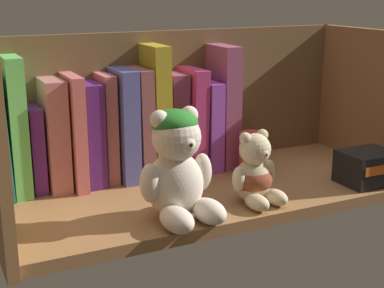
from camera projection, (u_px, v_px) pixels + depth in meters
shelf_board at (210, 193)px, 102.30cm from camera, size 72.28×30.93×2.00cm
shelf_back_panel at (173, 104)px, 112.62cm from camera, size 74.68×1.20×28.70cm
shelf_side_panel_right at (373, 102)px, 114.28cm from camera, size 1.60×33.33×28.70cm
book_1 at (14, 125)px, 97.18cm from camera, size 2.88×11.22×23.86cm
book_2 at (34, 148)px, 99.64cm from camera, size 2.26×9.07×15.04cm
book_3 at (52, 133)px, 100.42cm from camera, size 3.56×11.90×19.65cm
book_4 at (71, 129)px, 101.73cm from camera, size 2.18×14.52×20.27cm
book_5 at (88, 132)px, 103.27cm from camera, size 3.30×11.94×18.66cm
book_6 at (104, 127)px, 104.42cm from camera, size 2.15×10.16×19.83cm
book_7 at (120, 123)px, 105.61cm from camera, size 3.14×13.45×20.68cm
book_8 at (137, 121)px, 106.99cm from camera, size 2.77×13.05×20.63cm
book_9 at (153, 109)px, 107.81cm from camera, size 3.41×12.21×24.66cm
book_10 at (170, 122)px, 110.09cm from camera, size 3.90×10.24×19.23cm
book_11 at (187, 118)px, 111.48cm from camera, size 3.46×13.53×20.01cm
book_12 at (202, 123)px, 113.22cm from camera, size 2.84×13.94×17.31cm
book_13 at (218, 105)px, 113.83cm from camera, size 3.42×13.35×23.93cm
teddy_bear_larger at (178, 168)px, 86.56cm from camera, size 12.84×13.25×17.37cm
teddy_bear_smaller at (255, 175)px, 94.05cm from camera, size 9.04×9.64×12.20cm
pillar_candle at (252, 153)px, 108.61cm from camera, size 5.09×5.09×8.12cm
small_product_box at (367, 167)px, 103.72cm from camera, size 9.55×8.05×5.98cm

